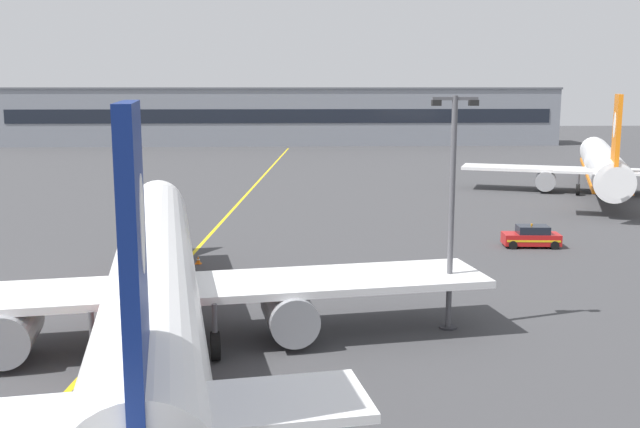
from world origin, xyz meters
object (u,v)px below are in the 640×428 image
object	(u,v)px
apron_lamp_post	(452,209)
service_car_nearest	(531,237)
safety_cone_by_nose_gear	(198,260)
airliner_foreground	(154,279)
airliner_background	(603,165)

from	to	relation	value
apron_lamp_post	service_car_nearest	distance (m)	21.77
apron_lamp_post	safety_cone_by_nose_gear	bearing A→B (deg)	135.36
airliner_foreground	airliner_background	bearing A→B (deg)	49.03
airliner_foreground	service_car_nearest	bearing A→B (deg)	40.46
airliner_background	service_car_nearest	world-z (taller)	airliner_background
apron_lamp_post	safety_cone_by_nose_gear	world-z (taller)	apron_lamp_post
airliner_foreground	service_car_nearest	world-z (taller)	airliner_foreground
airliner_background	apron_lamp_post	bearing A→B (deg)	-121.10
apron_lamp_post	service_car_nearest	bearing A→B (deg)	60.64
airliner_background	airliner_foreground	bearing A→B (deg)	-130.97
apron_lamp_post	safety_cone_by_nose_gear	distance (m)	20.84
safety_cone_by_nose_gear	apron_lamp_post	bearing A→B (deg)	-44.64
apron_lamp_post	service_car_nearest	world-z (taller)	apron_lamp_post
airliner_foreground	safety_cone_by_nose_gear	world-z (taller)	airliner_foreground
airliner_background	apron_lamp_post	size ratio (longest dim) A/B	3.36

